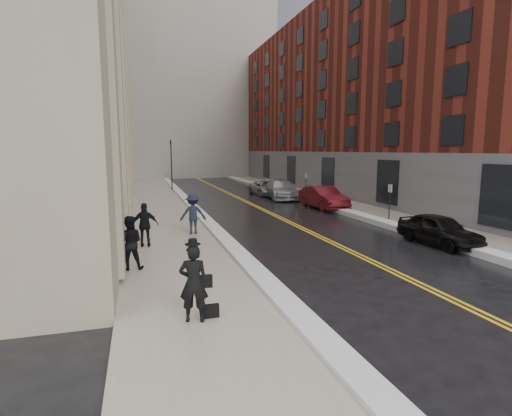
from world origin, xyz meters
TOP-DOWN VIEW (x-y plane):
  - ground at (0.00, 0.00)m, footprint 160.00×160.00m
  - sidewalk_left at (-4.50, 16.00)m, footprint 4.00×64.00m
  - sidewalk_right at (9.00, 16.00)m, footprint 3.00×64.00m
  - lane_stripe_a at (2.38, 16.00)m, footprint 0.12×64.00m
  - lane_stripe_b at (2.62, 16.00)m, footprint 0.12×64.00m
  - snow_ridge_left at (-2.20, 16.00)m, footprint 0.70×60.80m
  - snow_ridge_right at (7.15, 16.00)m, footprint 0.85×60.80m
  - building_right at (17.50, 23.00)m, footprint 14.00×50.00m
  - tower_far_center at (1.00, 56.00)m, footprint 28.00×16.00m
  - tower_far_right at (14.00, 66.00)m, footprint 22.00×18.00m
  - tower_far_left at (-12.00, 72.00)m, footprint 22.00×18.00m
  - traffic_signal at (-2.60, 30.00)m, footprint 0.18×0.15m
  - parking_sign_near at (7.90, 8.00)m, footprint 0.06×0.35m
  - parking_sign_far at (7.90, 20.00)m, footprint 0.06×0.35m
  - car_black at (6.80, 2.73)m, footprint 1.85×4.13m
  - car_maroon at (6.80, 14.32)m, footprint 1.93×4.95m
  - car_silver_near at (5.90, 20.69)m, footprint 2.84×5.80m
  - car_silver_far at (5.54, 23.72)m, footprint 2.37×4.82m
  - pedestrian_main at (-4.68, -2.55)m, footprint 0.76×0.59m
  - pedestrian_a at (-6.20, 2.23)m, footprint 0.93×0.75m
  - pedestrian_b at (-3.38, 7.49)m, footprint 1.29×0.80m
  - pedestrian_c at (-5.64, 5.42)m, footprint 1.11×0.52m

SIDE VIEW (x-z plane):
  - ground at x=0.00m, z-range 0.00..0.00m
  - lane_stripe_a at x=2.38m, z-range 0.00..0.01m
  - lane_stripe_b at x=2.62m, z-range 0.00..0.01m
  - sidewalk_left at x=-4.50m, z-range 0.00..0.15m
  - sidewalk_right at x=9.00m, z-range 0.00..0.15m
  - snow_ridge_left at x=-2.20m, z-range 0.00..0.26m
  - snow_ridge_right at x=7.15m, z-range 0.00..0.30m
  - car_silver_far at x=5.54m, z-range 0.00..1.32m
  - car_black at x=6.80m, z-range 0.00..1.38m
  - car_maroon at x=6.80m, z-range 0.00..1.61m
  - car_silver_near at x=5.90m, z-range 0.00..1.62m
  - pedestrian_a at x=-6.20m, z-range 0.15..1.99m
  - pedestrian_c at x=-5.64m, z-range 0.15..1.99m
  - pedestrian_main at x=-4.68m, z-range 0.15..2.01m
  - pedestrian_b at x=-3.38m, z-range 0.15..2.08m
  - parking_sign_near at x=7.90m, z-range 0.24..2.47m
  - parking_sign_far at x=7.90m, z-range 0.24..2.47m
  - traffic_signal at x=-2.60m, z-range 0.48..5.68m
  - building_right at x=17.50m, z-range 0.00..18.00m
  - tower_far_right at x=14.00m, z-range 0.00..44.00m
  - tower_far_center at x=1.00m, z-range 0.00..52.00m
  - tower_far_left at x=-12.00m, z-range 0.00..60.00m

